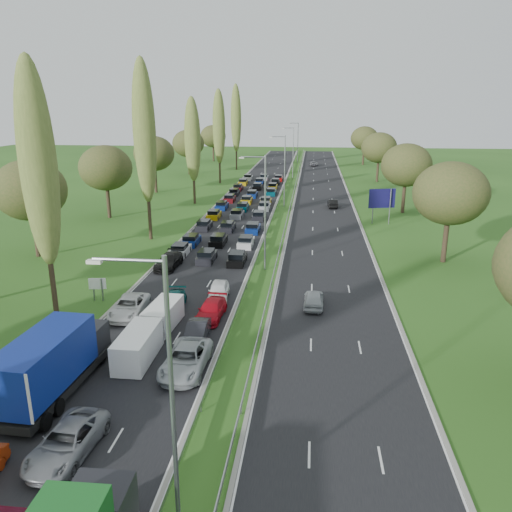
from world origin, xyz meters
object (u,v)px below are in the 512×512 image
(blue_lorry, at_px, (54,362))
(info_sign, at_px, (98,286))
(white_van_rear, at_px, (164,314))
(direction_sign, at_px, (382,200))
(near_car_2, at_px, (129,307))
(white_van_front, at_px, (139,345))
(near_car_3, at_px, (169,261))

(blue_lorry, bearing_deg, info_sign, 106.94)
(white_van_rear, xyz_separation_m, info_sign, (-7.38, 4.58, 0.38))
(blue_lorry, relative_size, direction_sign, 1.88)
(info_sign, relative_size, direction_sign, 0.40)
(blue_lorry, distance_m, info_sign, 15.21)
(near_car_2, bearing_deg, white_van_front, -67.65)
(blue_lorry, height_order, info_sign, blue_lorry)
(near_car_2, distance_m, near_car_3, 12.70)
(blue_lorry, bearing_deg, white_van_rear, 72.94)
(near_car_3, xyz_separation_m, blue_lorry, (0.10, -24.60, 1.36))
(blue_lorry, bearing_deg, near_car_3, 92.99)
(near_car_2, distance_m, direction_sign, 44.34)
(white_van_rear, distance_m, info_sign, 8.69)
(white_van_front, distance_m, info_sign, 12.31)
(white_van_front, relative_size, info_sign, 2.48)
(near_car_3, bearing_deg, white_van_rear, -72.80)
(blue_lorry, bearing_deg, white_van_front, 56.44)
(white_van_rear, bearing_deg, info_sign, 152.03)
(info_sign, bearing_deg, white_van_front, -54.01)
(white_van_rear, height_order, info_sign, info_sign)
(white_van_front, distance_m, white_van_rear, 5.37)
(near_car_3, distance_m, direction_sign, 34.82)
(info_sign, bearing_deg, direction_sign, 49.53)
(near_car_2, distance_m, white_van_rear, 3.92)
(white_van_front, height_order, white_van_rear, white_van_front)
(blue_lorry, bearing_deg, direction_sign, 65.41)
(near_car_3, relative_size, white_van_front, 0.99)
(near_car_3, relative_size, direction_sign, 0.99)
(blue_lorry, height_order, white_van_front, blue_lorry)
(near_car_2, relative_size, direction_sign, 1.04)
(near_car_2, bearing_deg, info_sign, 141.32)
(near_car_3, height_order, blue_lorry, blue_lorry)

